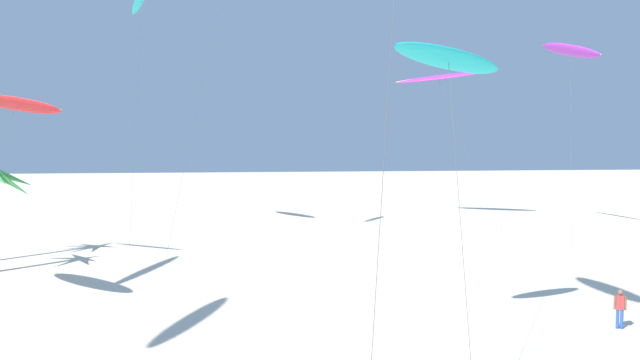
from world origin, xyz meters
TOP-DOWN VIEW (x-y plane):
  - flying_kite_0 at (-14.76, 43.94)m, footprint 6.45×9.22m
  - flying_kite_2 at (7.01, 25.95)m, footprint 5.38×11.58m
  - flying_kite_5 at (17.76, 62.73)m, footprint 8.02×11.28m
  - flying_kite_10 at (26.63, 54.33)m, footprint 4.95×11.00m
  - person_mid_field at (14.83, 26.57)m, footprint 0.47×0.31m

SIDE VIEW (x-z plane):
  - person_mid_field at x=14.83m, z-range 0.08..1.75m
  - flying_kite_0 at x=-14.76m, z-range 4.57..15.67m
  - flying_kite_2 at x=7.01m, z-range 5.19..17.12m
  - flying_kite_5 at x=17.76m, z-range 6.49..20.93m
  - flying_kite_10 at x=26.63m, z-range 7.00..23.69m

